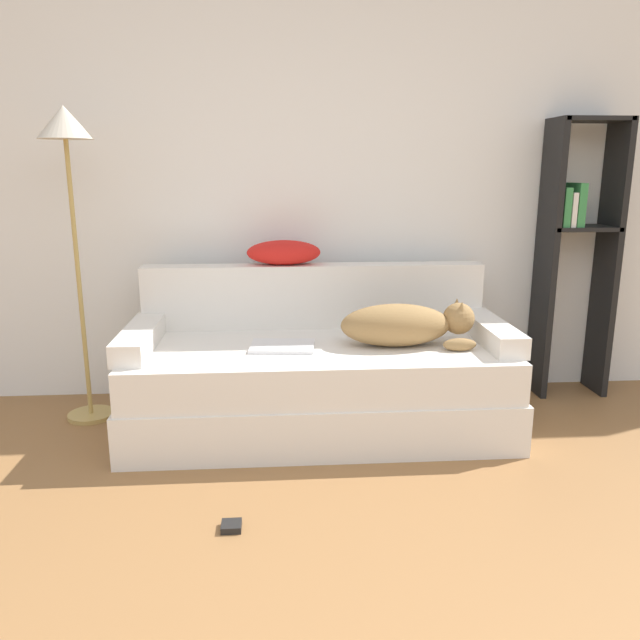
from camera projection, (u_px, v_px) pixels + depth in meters
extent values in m
cube|color=white|center=(332.00, 166.00, 3.60)|extent=(7.06, 0.06, 2.70)
cube|color=silver|center=(319.00, 404.00, 3.29)|extent=(1.95, 0.89, 0.25)
cube|color=silver|center=(319.00, 363.00, 3.22)|extent=(1.91, 0.85, 0.21)
cube|color=silver|center=(314.00, 296.00, 3.53)|extent=(1.91, 0.15, 0.35)
cube|color=silver|center=(140.00, 338.00, 3.12)|extent=(0.15, 0.70, 0.11)
cube|color=silver|center=(490.00, 331.00, 3.25)|extent=(0.15, 0.70, 0.11)
ellipsoid|color=olive|center=(396.00, 325.00, 3.15)|extent=(0.56, 0.27, 0.21)
sphere|color=olive|center=(459.00, 318.00, 3.17)|extent=(0.16, 0.16, 0.16)
cone|color=olive|center=(462.00, 309.00, 3.11)|extent=(0.06, 0.06, 0.07)
cone|color=olive|center=(457.00, 305.00, 3.20)|extent=(0.06, 0.06, 0.07)
ellipsoid|color=olive|center=(460.00, 345.00, 3.08)|extent=(0.17, 0.07, 0.06)
cube|color=silver|center=(282.00, 346.00, 3.13)|extent=(0.34, 0.26, 0.02)
ellipsoid|color=red|center=(284.00, 252.00, 3.47)|extent=(0.41, 0.21, 0.14)
cube|color=black|center=(546.00, 261.00, 3.65)|extent=(0.04, 0.26, 1.61)
cube|color=black|center=(607.00, 261.00, 3.67)|extent=(0.04, 0.26, 1.61)
cube|color=black|center=(591.00, 120.00, 3.47)|extent=(0.39, 0.26, 0.02)
cube|color=black|center=(580.00, 228.00, 3.62)|extent=(0.39, 0.26, 0.02)
cube|color=#337F42|center=(560.00, 207.00, 3.56)|extent=(0.04, 0.20, 0.22)
cube|color=silver|center=(567.00, 209.00, 3.57)|extent=(0.03, 0.20, 0.19)
cube|color=#337F42|center=(575.00, 205.00, 3.56)|extent=(0.04, 0.20, 0.24)
cylinder|color=tan|center=(91.00, 415.00, 3.44)|extent=(0.25, 0.25, 0.02)
cylinder|color=tan|center=(79.00, 283.00, 3.27)|extent=(0.02, 0.02, 1.45)
cone|color=beige|center=(64.00, 122.00, 3.07)|extent=(0.27, 0.27, 0.16)
cube|color=black|center=(231.00, 526.00, 2.37)|extent=(0.08, 0.08, 0.03)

